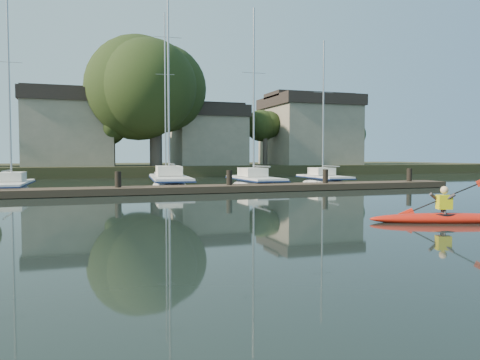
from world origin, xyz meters
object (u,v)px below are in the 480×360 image
object	(u,v)px
sailboat_4	(324,186)
sailboat_6	(166,182)
sailboat_1	(11,195)
dock	(176,189)
sailboat_3	(255,189)
kayak	(448,216)
sailboat_2	(170,190)

from	to	relation	value
sailboat_4	sailboat_6	world-z (taller)	sailboat_6
sailboat_1	sailboat_6	bearing A→B (deg)	42.85
dock	sailboat_3	bearing A→B (deg)	33.35
kayak	sailboat_4	bearing A→B (deg)	91.13
sailboat_1	sailboat_6	xyz separation A→B (m)	(10.17, 9.05, -0.00)
sailboat_1	sailboat_3	world-z (taller)	sailboat_3
sailboat_4	sailboat_3	bearing A→B (deg)	-167.75
sailboat_2	kayak	bearing A→B (deg)	-69.60
kayak	sailboat_3	xyz separation A→B (m)	(0.21, 17.42, -0.38)
sailboat_2	sailboat_3	xyz separation A→B (m)	(5.36, -1.41, 0.02)
kayak	sailboat_1	world-z (taller)	sailboat_1
sailboat_1	sailboat_2	world-z (taller)	sailboat_2
sailboat_3	sailboat_4	xyz separation A→B (m)	(5.61, 0.98, 0.01)
sailboat_1	dock	bearing A→B (deg)	-23.64
sailboat_1	sailboat_4	bearing A→B (deg)	3.85
kayak	dock	bearing A→B (deg)	131.71
sailboat_1	sailboat_4	xyz separation A→B (m)	(20.11, 0.94, -0.02)
sailboat_1	sailboat_2	distance (m)	9.24
sailboat_3	kayak	bearing A→B (deg)	-90.23
sailboat_2	sailboat_3	distance (m)	5.54
dock	sailboat_3	size ratio (longest dim) A/B	2.64
dock	sailboat_4	world-z (taller)	sailboat_4
sailboat_1	sailboat_4	distance (m)	20.13
kayak	sailboat_4	size ratio (longest dim) A/B	0.42
dock	sailboat_3	xyz separation A→B (m)	(5.95, 3.92, -0.40)
dock	sailboat_2	distance (m)	5.37
sailboat_1	kayak	bearing A→B (deg)	-49.54
dock	sailboat_2	world-z (taller)	sailboat_2
sailboat_2	sailboat_4	size ratio (longest dim) A/B	1.46
sailboat_3	sailboat_1	bearing A→B (deg)	-179.67
sailboat_3	sailboat_4	size ratio (longest dim) A/B	1.13
kayak	sailboat_4	distance (m)	19.30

